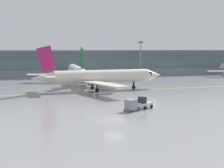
# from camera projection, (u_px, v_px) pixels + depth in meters

# --- Properties ---
(ground_plane) EXTENTS (400.00, 400.00, 0.00)m
(ground_plane) POSITION_uv_depth(u_px,v_px,m) (114.00, 120.00, 46.50)
(ground_plane) COLOR gray
(taxiway_centreline_stripe) EXTENTS (109.69, 8.94, 0.01)m
(taxiway_centreline_stripe) POSITION_uv_depth(u_px,v_px,m) (104.00, 91.00, 77.26)
(taxiway_centreline_stripe) COLOR yellow
(taxiway_centreline_stripe) RESTS_ON ground_plane
(terminal_concourse) EXTENTS (228.41, 11.00, 9.60)m
(terminal_concourse) POSITION_uv_depth(u_px,v_px,m) (63.00, 63.00, 121.40)
(terminal_concourse) COLOR #8C939E
(terminal_concourse) RESTS_ON ground_plane
(gate_airplane_1) EXTENTS (30.19, 32.38, 10.75)m
(gate_airplane_1) POSITION_uv_depth(u_px,v_px,m) (76.00, 71.00, 99.46)
(gate_airplane_1) COLOR white
(gate_airplane_1) RESTS_ON ground_plane
(taxiing_regional_jet) EXTENTS (33.10, 30.68, 10.96)m
(taxiing_regional_jet) POSITION_uv_depth(u_px,v_px,m) (101.00, 77.00, 78.69)
(taxiing_regional_jet) COLOR silver
(taxiing_regional_jet) RESTS_ON ground_plane
(baggage_tug) EXTENTS (2.95, 2.56, 2.10)m
(baggage_tug) POSITION_uv_depth(u_px,v_px,m) (144.00, 103.00, 55.14)
(baggage_tug) COLOR silver
(baggage_tug) RESTS_ON ground_plane
(cargo_dolly_lead) EXTENTS (2.62, 2.44, 1.94)m
(cargo_dolly_lead) POSITION_uv_depth(u_px,v_px,m) (131.00, 105.00, 52.79)
(cargo_dolly_lead) COLOR #595B60
(cargo_dolly_lead) RESTS_ON ground_plane
(apron_light_mast_2) EXTENTS (1.80, 0.36, 12.74)m
(apron_light_mast_2) POSITION_uv_depth(u_px,v_px,m) (141.00, 57.00, 119.15)
(apron_light_mast_2) COLOR gray
(apron_light_mast_2) RESTS_ON ground_plane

